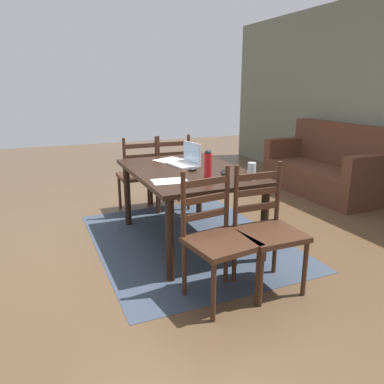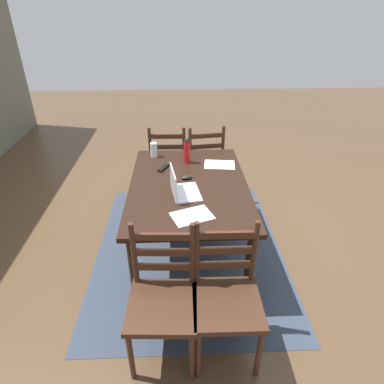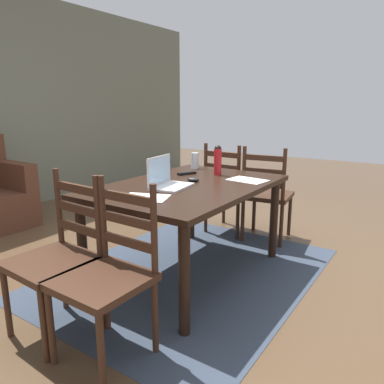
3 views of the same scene
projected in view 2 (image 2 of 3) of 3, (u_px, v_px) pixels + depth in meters
ground_plane at (189, 248)px, 3.25m from camera, size 14.00×14.00×0.00m
area_rug at (189, 248)px, 3.24m from camera, size 2.28×1.79×0.01m
dining_table at (189, 192)px, 2.92m from camera, size 1.53×1.04×0.74m
chair_right_far at (169, 162)px, 3.92m from camera, size 0.45×0.45×0.95m
chair_right_near at (203, 162)px, 3.93m from camera, size 0.49×0.49×0.95m
chair_left_near at (226, 298)px, 2.11m from camera, size 0.45×0.45×0.95m
chair_left_far at (163, 300)px, 2.09m from camera, size 0.46×0.46×0.95m
laptop at (181, 188)px, 2.68m from camera, size 0.35×0.26×0.23m
water_bottle at (187, 150)px, 3.19m from camera, size 0.07×0.07×0.26m
drinking_glass at (154, 150)px, 3.35m from camera, size 0.07×0.07×0.15m
computer_mouse at (187, 177)px, 2.94m from camera, size 0.08×0.11×0.03m
tv_remote at (164, 168)px, 3.13m from camera, size 0.17×0.11×0.02m
paper_stack_left at (192, 216)px, 2.43m from camera, size 0.30×0.35×0.00m
paper_stack_right at (220, 165)px, 3.21m from camera, size 0.24×0.32×0.00m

